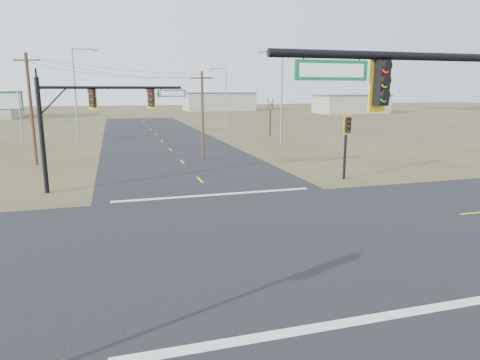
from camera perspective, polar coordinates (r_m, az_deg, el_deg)
name	(u,v)px	position (r m, az deg, el deg)	size (l,w,h in m)	color
ground	(254,235)	(18.71, 1.82, -7.39)	(320.00, 320.00, 0.00)	brown
road_ew	(254,235)	(18.71, 1.82, -7.37)	(160.00, 14.00, 0.02)	black
road_ns	(254,235)	(18.71, 1.82, -7.36)	(14.00, 160.00, 0.02)	black
stop_bar_near	(340,324)	(12.44, 13.25, -18.15)	(12.00, 0.40, 0.01)	silver
stop_bar_far	(215,195)	(25.64, -3.42, -1.97)	(12.00, 0.40, 0.01)	silver
mast_arm_far	(93,110)	(27.81, -18.97, 8.87)	(8.84, 0.59, 6.92)	black
pedestal_signal_ne	(347,133)	(30.51, 14.08, 6.14)	(0.59, 0.52, 4.52)	black
utility_pole_near	(202,114)	(38.34, -5.03, 8.79)	(1.90, 0.33, 7.77)	#4C3220
utility_pole_far	(31,108)	(39.38, -26.09, 8.66)	(2.14, 0.85, 9.10)	#4C3220
highway_sign	(8,108)	(54.43, -28.55, 8.44)	(3.13, 0.54, 5.90)	gray
streetlight_a	(280,93)	(48.21, 5.32, 11.47)	(2.90, 0.43, 10.35)	gray
streetlight_b	(225,95)	(69.71, -2.06, 11.32)	(2.68, 0.29, 9.61)	gray
streetlight_c	(77,89)	(57.54, -20.92, 11.32)	(3.13, 0.37, 11.21)	gray
bare_tree_c	(270,103)	(58.82, 4.08, 10.25)	(3.17, 3.17, 5.67)	black
warehouse_mid	(218,102)	(130.44, -2.90, 10.35)	(20.00, 12.00, 5.00)	#9D9A8B
warehouse_right	(351,105)	(118.47, 14.56, 9.71)	(18.00, 10.00, 4.50)	#9D9A8B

